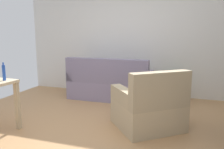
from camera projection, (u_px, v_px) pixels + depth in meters
ground_plane at (96, 128)px, 3.51m from camera, size 5.20×4.40×0.02m
wall_rear at (130, 37)px, 5.33m from camera, size 5.20×0.10×2.70m
couch at (110, 85)px, 5.03m from camera, size 1.79×0.84×0.92m
potted_plant at (175, 85)px, 4.90m from camera, size 0.36×0.36×0.57m
armchair at (149, 108)px, 3.42m from camera, size 1.23×1.22×0.92m
bottle_blue at (4, 73)px, 3.25m from camera, size 0.04×0.04×0.26m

